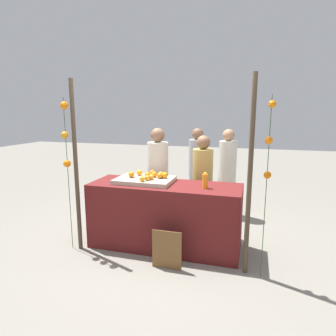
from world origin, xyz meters
name	(u,v)px	position (x,y,z in m)	size (l,w,h in m)	color
ground_plane	(165,246)	(0.00, 0.00, 0.00)	(24.00, 24.00, 0.00)	gray
stall_counter	(165,216)	(0.00, 0.00, 0.46)	(2.09, 0.73, 0.91)	#5B1919
orange_tray	(145,180)	(-0.31, 0.03, 0.94)	(0.80, 0.56, 0.06)	#B2AD99
orange_0	(131,175)	(-0.50, 0.01, 1.02)	(0.09, 0.09, 0.09)	orange
orange_1	(152,173)	(-0.26, 0.21, 1.02)	(0.09, 0.09, 0.09)	orange
orange_2	(148,175)	(-0.26, 0.02, 1.02)	(0.09, 0.09, 0.09)	orange
orange_3	(139,172)	(-0.45, 0.18, 1.02)	(0.08, 0.08, 0.08)	orange
orange_4	(154,175)	(-0.20, 0.12, 1.01)	(0.08, 0.08, 0.08)	orange
orange_5	(147,178)	(-0.22, -0.10, 1.01)	(0.07, 0.07, 0.07)	orange
orange_6	(151,177)	(-0.18, -0.04, 1.01)	(0.08, 0.08, 0.08)	orange
orange_7	(161,174)	(-0.10, 0.15, 1.02)	(0.09, 0.09, 0.09)	orange
orange_8	(165,175)	(-0.03, 0.10, 1.02)	(0.09, 0.09, 0.09)	orange
orange_9	(160,176)	(-0.10, 0.07, 1.02)	(0.08, 0.08, 0.08)	orange
orange_10	(142,179)	(-0.27, -0.18, 1.01)	(0.07, 0.07, 0.07)	orange
juice_bottle	(205,181)	(0.56, -0.05, 1.01)	(0.07, 0.07, 0.21)	orange
chalkboard_sign	(167,250)	(0.20, -0.58, 0.24)	(0.37, 0.03, 0.50)	brown
vendor_left	(158,183)	(-0.30, 0.60, 0.77)	(0.33, 0.33, 1.65)	beige
vendor_right	(202,189)	(0.42, 0.63, 0.72)	(0.31, 0.31, 1.55)	tan
crowd_person_0	(197,173)	(0.14, 1.66, 0.74)	(0.32, 0.32, 1.60)	#99999E
crowd_person_1	(227,176)	(0.71, 1.58, 0.74)	(0.32, 0.32, 1.59)	beige
canopy_post_left	(76,168)	(-1.13, -0.40, 1.16)	(0.06, 0.06, 2.32)	#473828
canopy_post_right	(250,178)	(1.13, -0.40, 1.16)	(0.06, 0.06, 2.32)	#473828
garland_strand_left	(65,135)	(-1.24, -0.43, 1.59)	(0.11, 0.11, 2.08)	#2D4C23
garland_strand_right	(269,145)	(1.31, -0.44, 1.55)	(0.09, 0.09, 2.08)	#2D4C23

